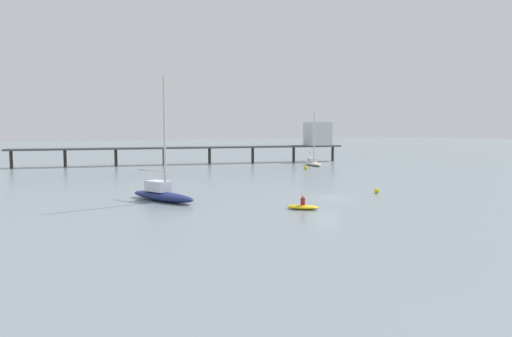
% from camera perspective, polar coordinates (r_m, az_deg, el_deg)
% --- Properties ---
extents(ground_plane, '(400.00, 400.00, 0.00)m').
position_cam_1_polar(ground_plane, '(45.17, 8.34, -3.45)').
color(ground_plane, gray).
extents(pier, '(57.98, 11.91, 7.39)m').
position_cam_1_polar(pier, '(88.25, 0.71, 3.41)').
color(pier, '#4C4C51').
rests_on(pier, ground_plane).
extents(sailboat_navy, '(5.02, 7.99, 10.94)m').
position_cam_1_polar(sailboat_navy, '(43.65, -11.11, -2.80)').
color(sailboat_navy, navy).
rests_on(sailboat_navy, ground_plane).
extents(sailboat_cream, '(2.81, 6.51, 9.13)m').
position_cam_1_polar(sailboat_cream, '(81.98, 6.77, 0.79)').
color(sailboat_cream, beige).
rests_on(sailboat_cream, ground_plane).
extents(dinghy_yellow, '(2.72, 2.50, 1.14)m').
position_cam_1_polar(dinghy_yellow, '(38.72, 5.57, -4.51)').
color(dinghy_yellow, yellow).
rests_on(dinghy_yellow, ground_plane).
extents(mooring_buoy_inner, '(0.51, 0.51, 0.51)m').
position_cam_1_polar(mooring_buoy_inner, '(49.08, 14.13, -2.58)').
color(mooring_buoy_inner, yellow).
rests_on(mooring_buoy_inner, ground_plane).
extents(mooring_buoy_outer, '(0.59, 0.59, 0.59)m').
position_cam_1_polar(mooring_buoy_outer, '(73.93, 5.92, 0.09)').
color(mooring_buoy_outer, yellow).
rests_on(mooring_buoy_outer, ground_plane).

